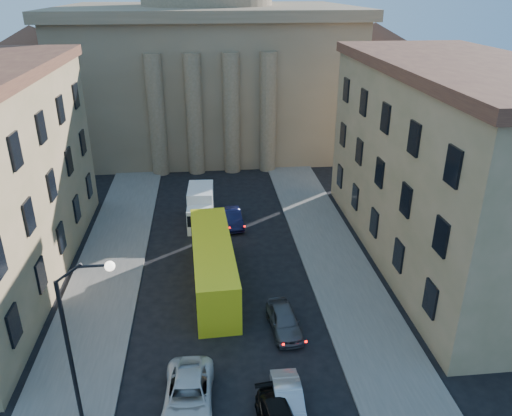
{
  "coord_description": "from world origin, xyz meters",
  "views": [
    {
      "loc": [
        -1.0,
        -10.62,
        19.42
      ],
      "look_at": [
        1.87,
        16.38,
        7.19
      ],
      "focal_mm": 35.0,
      "sensor_mm": 36.0,
      "label": 1
    }
  ],
  "objects": [
    {
      "name": "sidewalk_left",
      "position": [
        -8.5,
        18.0,
        0.07
      ],
      "size": [
        5.0,
        60.0,
        0.15
      ],
      "primitive_type": "cube",
      "color": "#625E59",
      "rests_on": "ground"
    },
    {
      "name": "sidewalk_right",
      "position": [
        8.5,
        18.0,
        0.07
      ],
      "size": [
        5.0,
        60.0,
        0.15
      ],
      "primitive_type": "cube",
      "color": "#625E59",
      "rests_on": "ground"
    },
    {
      "name": "church",
      "position": [
        0.0,
        55.47,
        11.88
      ],
      "size": [
        68.02,
        28.76,
        36.6
      ],
      "color": "#78644A",
      "rests_on": "ground"
    },
    {
      "name": "building_right",
      "position": [
        17.0,
        22.0,
        7.42
      ],
      "size": [
        11.6,
        26.6,
        14.7
      ],
      "color": "tan",
      "rests_on": "ground"
    },
    {
      "name": "street_lamp",
      "position": [
        -6.97,
        8.0,
        5.29
      ],
      "size": [
        2.62,
        0.44,
        8.83
      ],
      "color": "black",
      "rests_on": "ground"
    },
    {
      "name": "car_right_near",
      "position": [
        2.55,
        7.59,
        0.66
      ],
      "size": [
        1.42,
        4.0,
        1.32
      ],
      "primitive_type": "imported",
      "rotation": [
        0.0,
        0.0,
        -0.01
      ],
      "color": "#ABAEB3",
      "rests_on": "ground"
    },
    {
      "name": "car_left_mid",
      "position": [
        -2.37,
        8.37,
        0.74
      ],
      "size": [
        2.68,
        5.41,
        1.47
      ],
      "primitive_type": "imported",
      "rotation": [
        0.0,
        0.0,
        -0.05
      ],
      "color": "silver",
      "rests_on": "ground"
    },
    {
      "name": "car_right_far",
      "position": [
        3.34,
        13.9,
        0.71
      ],
      "size": [
        2.01,
        4.32,
        1.43
      ],
      "primitive_type": "imported",
      "rotation": [
        0.0,
        0.0,
        0.08
      ],
      "color": "#494A4E",
      "rests_on": "ground"
    },
    {
      "name": "car_right_distant",
      "position": [
        1.11,
        28.83,
        0.69
      ],
      "size": [
        1.89,
        4.34,
        1.39
      ],
      "primitive_type": "imported",
      "rotation": [
        0.0,
        0.0,
        0.1
      ],
      "color": "black",
      "rests_on": "ground"
    },
    {
      "name": "city_bus",
      "position": [
        -0.8,
        19.47,
        1.77
      ],
      "size": [
        3.17,
        11.8,
        3.3
      ],
      "rotation": [
        0.0,
        0.0,
        0.04
      ],
      "color": "yellow",
      "rests_on": "ground"
    },
    {
      "name": "box_truck",
      "position": [
        -1.62,
        29.8,
        1.42
      ],
      "size": [
        2.4,
        5.55,
        2.99
      ],
      "rotation": [
        0.0,
        0.0,
        -0.05
      ],
      "color": "white",
      "rests_on": "ground"
    }
  ]
}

